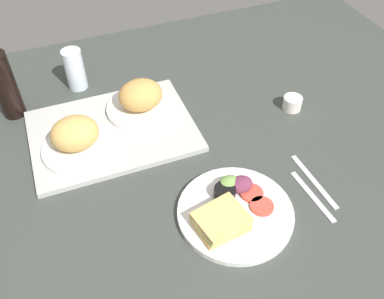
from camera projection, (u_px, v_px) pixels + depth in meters
ground_plane at (189, 174)px, 108.85cm from camera, size 190.00×150.00×3.00cm
serving_tray at (113, 131)px, 117.04cm from camera, size 45.19×33.26×1.60cm
bread_plate_near at (76, 138)px, 107.92cm from camera, size 19.50×19.50×9.94cm
bread_plate_far at (141, 99)px, 119.27cm from camera, size 20.11×20.11×10.02cm
plate_with_salad at (232, 210)px, 96.69cm from camera, size 27.28×27.28×5.40cm
drinking_glass at (75, 69)px, 128.33cm from camera, size 6.02×6.02×13.06cm
soda_bottle at (5, 86)px, 116.49cm from camera, size 6.40×6.40×20.28cm
espresso_cup at (292, 103)px, 123.92cm from camera, size 5.60×5.60×4.00cm
fork at (313, 196)px, 101.50cm from camera, size 2.38×17.05×0.50cm
knife at (314, 181)px, 104.89cm from camera, size 1.99×19.03×0.50cm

